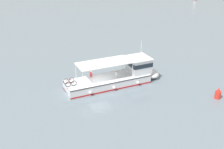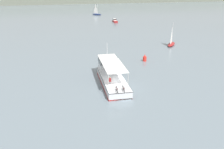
{
  "view_description": "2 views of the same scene",
  "coord_description": "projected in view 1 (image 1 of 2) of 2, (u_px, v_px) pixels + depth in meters",
  "views": [
    {
      "loc": [
        28.89,
        -12.59,
        16.22
      ],
      "look_at": [
        -0.34,
        1.95,
        1.4
      ],
      "focal_mm": 45.6,
      "sensor_mm": 36.0,
      "label": 1
    },
    {
      "loc": [
        -8.34,
        -32.29,
        14.65
      ],
      "look_at": [
        -0.34,
        1.95,
        1.4
      ],
      "focal_mm": 40.03,
      "sensor_mm": 36.0,
      "label": 2
    }
  ],
  "objects": [
    {
      "name": "ground_plane",
      "position": [
        99.0,
        89.0,
        35.36
      ],
      "size": [
        400.0,
        400.0,
        0.0
      ],
      "primitive_type": "plane",
      "color": "slate"
    },
    {
      "name": "ferry_main",
      "position": [
        119.0,
        76.0,
        36.39
      ],
      "size": [
        3.89,
        12.94,
        5.32
      ],
      "color": "silver",
      "rests_on": "ground"
    },
    {
      "name": "channel_buoy",
      "position": [
        218.0,
        94.0,
        32.91
      ],
      "size": [
        0.7,
        0.7,
        1.4
      ],
      "color": "red",
      "rests_on": "ground"
    }
  ]
}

